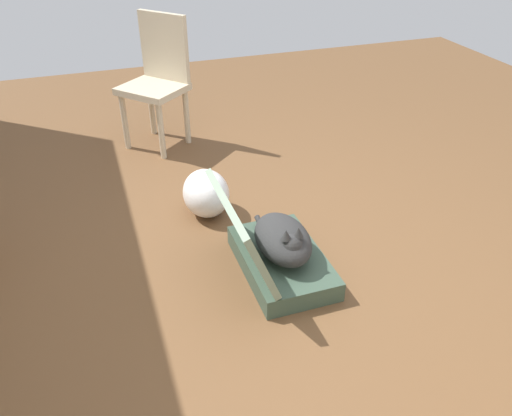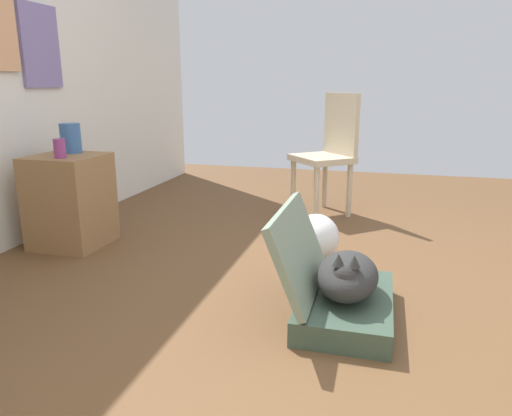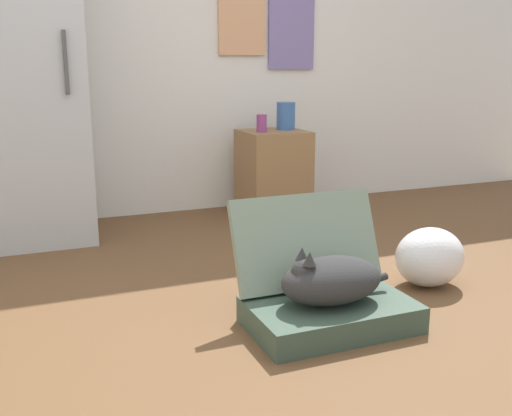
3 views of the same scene
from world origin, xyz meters
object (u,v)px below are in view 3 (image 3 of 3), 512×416
(plastic_bag_white, at_px, (430,257))
(refrigerator, at_px, (30,80))
(suitcase_base, at_px, (330,315))
(side_table, at_px, (273,173))
(cat, at_px, (330,280))
(vase_tall, at_px, (262,123))
(vase_short, at_px, (286,116))

(plastic_bag_white, height_order, refrigerator, refrigerator)
(suitcase_base, xyz_separation_m, side_table, (0.57, 1.87, 0.25))
(suitcase_base, height_order, cat, cat)
(refrigerator, xyz_separation_m, vase_tall, (1.49, 0.00, -0.31))
(refrigerator, bearing_deg, cat, -60.68)
(vase_tall, height_order, vase_short, vase_short)
(plastic_bag_white, relative_size, refrigerator, 0.18)
(side_table, relative_size, vase_short, 3.11)
(refrigerator, bearing_deg, plastic_bag_white, -42.51)
(cat, relative_size, side_table, 0.85)
(plastic_bag_white, bearing_deg, refrigerator, 137.49)
(plastic_bag_white, height_order, vase_short, vase_short)
(cat, bearing_deg, vase_tall, 75.76)
(cat, height_order, refrigerator, refrigerator)
(plastic_bag_white, distance_m, vase_tall, 1.68)
(plastic_bag_white, relative_size, vase_tall, 2.92)
(vase_short, bearing_deg, cat, -109.80)
(suitcase_base, distance_m, vase_tall, 1.98)
(refrigerator, xyz_separation_m, vase_short, (1.71, 0.08, -0.27))
(suitcase_base, height_order, vase_short, vase_short)
(suitcase_base, xyz_separation_m, refrigerator, (-1.03, 1.82, 0.93))
(cat, bearing_deg, vase_short, 70.20)
(cat, height_order, vase_short, vase_short)
(cat, relative_size, vase_tall, 4.28)
(suitcase_base, xyz_separation_m, vase_short, (0.68, 1.91, 0.65))
(vase_short, bearing_deg, side_table, -163.73)
(cat, relative_size, plastic_bag_white, 1.47)
(cat, relative_size, vase_short, 2.64)
(side_table, bearing_deg, suitcase_base, -106.83)
(vase_tall, bearing_deg, plastic_bag_white, -81.58)
(cat, distance_m, side_table, 1.96)
(side_table, bearing_deg, plastic_bag_white, -85.67)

